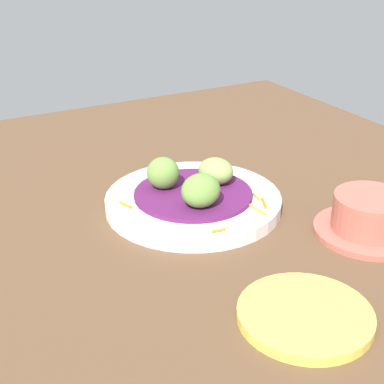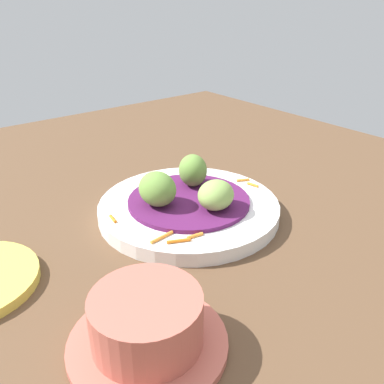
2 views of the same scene
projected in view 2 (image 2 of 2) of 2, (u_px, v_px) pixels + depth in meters
The scene contains 8 objects.
table_surface at pixel (163, 213), 60.71cm from camera, with size 110.00×110.00×2.00cm, color brown.
main_plate at pixel (189, 208), 57.81cm from camera, with size 25.19×25.19×1.91cm, color white.
cabbage_bed at pixel (189, 200), 57.26cm from camera, with size 16.95×16.95×0.58cm, color #51194C.
carrot_garnish at pixel (185, 210), 54.92cm from camera, with size 22.98×18.41×0.40cm.
guac_scoop_left at pixel (193, 170), 60.10cm from camera, with size 4.69×4.14×4.73cm, color olive.
guac_scoop_center at pixel (157, 189), 54.55cm from camera, with size 4.69×5.50×4.67cm, color olive.
guac_scoop_right at pixel (216, 195), 53.84cm from camera, with size 4.67×5.31×3.86cm, color #84A851.
terracotta_bowl at pixel (147, 326), 35.58cm from camera, with size 14.27×14.27×5.50cm.
Camera 2 is at (29.76, 44.22, 30.53)cm, focal length 38.44 mm.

